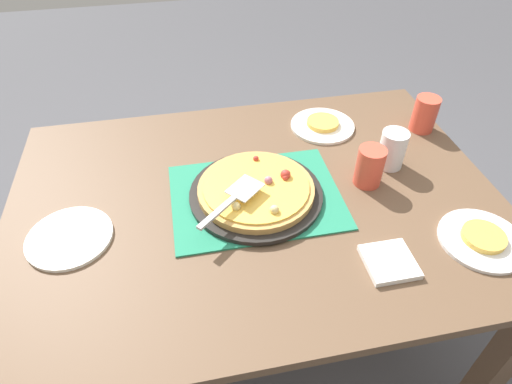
# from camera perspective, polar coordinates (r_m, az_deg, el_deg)

# --- Properties ---
(ground_plane) EXTENTS (8.00, 8.00, 0.00)m
(ground_plane) POSITION_cam_1_polar(r_m,az_deg,el_deg) (1.83, 0.00, -18.11)
(ground_plane) COLOR #4C4C51
(dining_table) EXTENTS (1.40, 1.00, 0.75)m
(dining_table) POSITION_cam_1_polar(r_m,az_deg,el_deg) (1.31, 0.00, -4.17)
(dining_table) COLOR brown
(dining_table) RESTS_ON ground_plane
(placemat) EXTENTS (0.48, 0.36, 0.01)m
(placemat) POSITION_cam_1_polar(r_m,az_deg,el_deg) (1.23, 0.00, -0.58)
(placemat) COLOR #237F5B
(placemat) RESTS_ON dining_table
(pizza_pan) EXTENTS (0.38, 0.38, 0.01)m
(pizza_pan) POSITION_cam_1_polar(r_m,az_deg,el_deg) (1.23, 0.00, -0.24)
(pizza_pan) COLOR black
(pizza_pan) RESTS_ON placemat
(pizza) EXTENTS (0.33, 0.33, 0.05)m
(pizza) POSITION_cam_1_polar(r_m,az_deg,el_deg) (1.21, 0.05, 0.45)
(pizza) COLOR tan
(pizza) RESTS_ON pizza_pan
(plate_near_left) EXTENTS (0.22, 0.22, 0.01)m
(plate_near_left) POSITION_cam_1_polar(r_m,az_deg,el_deg) (1.26, 27.73, -5.63)
(plate_near_left) COLOR white
(plate_near_left) RESTS_ON dining_table
(plate_far_right) EXTENTS (0.22, 0.22, 0.01)m
(plate_far_right) POSITION_cam_1_polar(r_m,az_deg,el_deg) (1.53, 8.78, 8.67)
(plate_far_right) COLOR white
(plate_far_right) RESTS_ON dining_table
(plate_side) EXTENTS (0.22, 0.22, 0.01)m
(plate_side) POSITION_cam_1_polar(r_m,az_deg,el_deg) (1.22, -23.44, -5.54)
(plate_side) COLOR white
(plate_side) RESTS_ON dining_table
(served_slice_left) EXTENTS (0.11, 0.11, 0.02)m
(served_slice_left) POSITION_cam_1_polar(r_m,az_deg,el_deg) (1.25, 27.92, -5.23)
(served_slice_left) COLOR #EAB747
(served_slice_left) RESTS_ON plate_near_left
(served_slice_right) EXTENTS (0.11, 0.11, 0.02)m
(served_slice_right) POSITION_cam_1_polar(r_m,az_deg,el_deg) (1.53, 8.83, 9.07)
(served_slice_right) COLOR #EAB747
(served_slice_right) RESTS_ON plate_far_right
(cup_near) EXTENTS (0.08, 0.08, 0.12)m
(cup_near) POSITION_cam_1_polar(r_m,az_deg,el_deg) (1.38, 17.59, 5.41)
(cup_near) COLOR white
(cup_near) RESTS_ON dining_table
(cup_far) EXTENTS (0.08, 0.08, 0.12)m
(cup_far) POSITION_cam_1_polar(r_m,az_deg,el_deg) (1.58, 21.43, 9.59)
(cup_far) COLOR #E04C38
(cup_far) RESTS_ON dining_table
(cup_corner) EXTENTS (0.08, 0.08, 0.12)m
(cup_corner) POSITION_cam_1_polar(r_m,az_deg,el_deg) (1.29, 14.76, 3.36)
(cup_corner) COLOR #E04C38
(cup_corner) RESTS_ON dining_table
(pizza_server) EXTENTS (0.20, 0.19, 0.01)m
(pizza_server) POSITION_cam_1_polar(r_m,az_deg,el_deg) (1.13, -2.96, -0.79)
(pizza_server) COLOR silver
(pizza_server) RESTS_ON pizza
(napkin_stack) EXTENTS (0.12, 0.12, 0.02)m
(napkin_stack) POSITION_cam_1_polar(r_m,az_deg,el_deg) (1.12, 17.23, -8.81)
(napkin_stack) COLOR white
(napkin_stack) RESTS_ON dining_table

